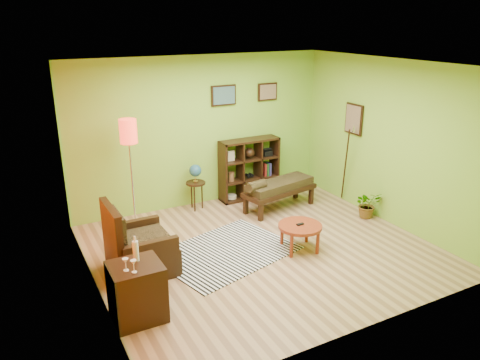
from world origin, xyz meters
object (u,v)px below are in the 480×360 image
bench (278,187)px  side_cabinet (137,291)px  globe_table (195,176)px  potted_plant (367,207)px  coffee_table (300,228)px  cube_shelf (250,169)px  armchair (138,251)px  floor_lamp (129,142)px

bench → side_cabinet: bearing=-147.7°
globe_table → bench: globe_table is taller
globe_table → potted_plant: 3.17m
coffee_table → cube_shelf: 2.35m
armchair → floor_lamp: size_ratio=0.55×
coffee_table → bench: (0.57, 1.52, 0.08)m
side_cabinet → floor_lamp: floor_lamp is taller
cube_shelf → side_cabinet: bearing=-137.5°
coffee_table → potted_plant: size_ratio=1.36×
armchair → bench: armchair is taller
globe_table → armchair: bearing=-133.1°
cube_shelf → potted_plant: bearing=-53.2°
armchair → side_cabinet: bearing=-106.5°
floor_lamp → bench: bearing=-7.7°
globe_table → potted_plant: globe_table is taller
coffee_table → bench: 1.63m
armchair → bench: 3.13m
floor_lamp → side_cabinet: bearing=-105.3°
floor_lamp → globe_table: 1.59m
side_cabinet → floor_lamp: (0.66, 2.43, 1.19)m
side_cabinet → potted_plant: side_cabinet is taller
side_cabinet → globe_table: bearing=55.4°
armchair → cube_shelf: cube_shelf is taller
coffee_table → globe_table: 2.40m
globe_table → cube_shelf: (1.18, 0.06, -0.06)m
coffee_table → cube_shelf: bearing=80.1°
floor_lamp → coffee_table: bearing=-42.5°
floor_lamp → cube_shelf: size_ratio=1.59×
globe_table → bench: (1.35, -0.72, -0.23)m
coffee_table → floor_lamp: 3.02m
side_cabinet → potted_plant: 4.61m
armchair → cube_shelf: size_ratio=0.88×
coffee_table → armchair: armchair is taller
cube_shelf → armchair: bearing=-147.5°
side_cabinet → bench: bearing=32.3°
globe_table → potted_plant: size_ratio=1.76×
coffee_table → bench: bearing=69.6°
cube_shelf → bench: cube_shelf is taller
side_cabinet → coffee_table: bearing=11.5°
armchair → bench: size_ratio=0.69×
armchair → cube_shelf: bearing=32.5°
coffee_table → side_cabinet: (-2.71, -0.55, 0.00)m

